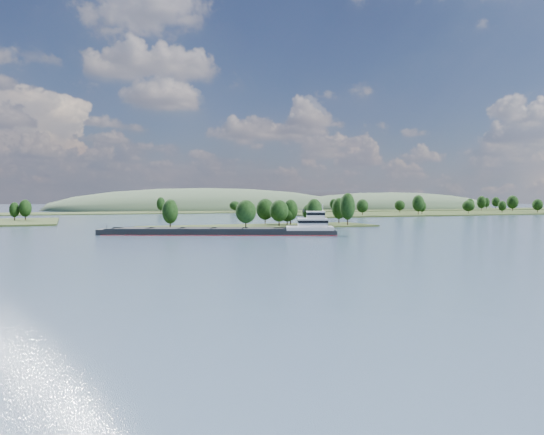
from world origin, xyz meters
name	(u,v)px	position (x,y,z in m)	size (l,w,h in m)	color
ground	(323,237)	(0.00, 120.00, 0.00)	(1800.00, 1800.00, 0.00)	#374D5F
tree_island	(275,217)	(6.71, 178.88, 3.98)	(100.00, 32.32, 15.09)	#243216
right_bank	(482,212)	(231.59, 299.67, 0.99)	(320.00, 90.00, 14.93)	#243216
back_shoreline	(177,212)	(7.97, 399.95, 0.66)	(900.00, 60.00, 15.05)	#243216
hill_east	(390,209)	(260.00, 470.00, 0.00)	(260.00, 140.00, 36.00)	#354831
hill_west	(208,209)	(60.00, 500.00, 0.00)	(320.00, 160.00, 44.00)	#354831
cargo_barge	(235,230)	(-23.04, 140.37, 1.36)	(77.67, 38.99, 10.83)	black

